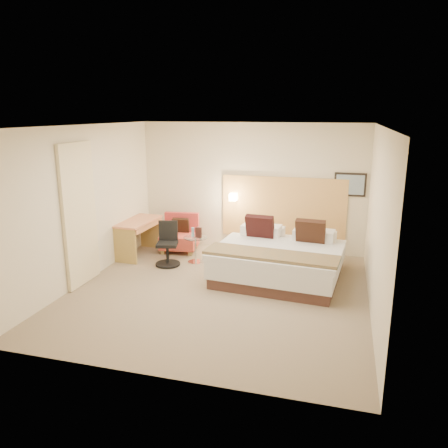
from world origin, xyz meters
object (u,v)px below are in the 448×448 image
(lounge_chair, at_px, (180,236))
(desk, at_px, (139,228))
(bed, at_px, (280,258))
(side_table, at_px, (196,248))
(desk_chair, at_px, (168,248))

(lounge_chair, xyz_separation_m, desk, (-0.69, -0.52, 0.27))
(bed, relative_size, desk, 1.92)
(side_table, height_order, desk_chair, desk_chair)
(side_table, xyz_separation_m, desk_chair, (-0.48, -0.27, 0.06))
(bed, height_order, lounge_chair, bed)
(side_table, height_order, desk, desk)
(side_table, relative_size, desk, 0.43)
(bed, relative_size, side_table, 4.48)
(lounge_chair, xyz_separation_m, desk_chair, (0.10, -0.92, 0.04))
(bed, bearing_deg, desk, 171.43)
(bed, height_order, desk, bed)
(bed, height_order, desk_chair, bed)
(bed, distance_m, lounge_chair, 2.50)
(lounge_chair, distance_m, desk_chair, 0.93)
(bed, relative_size, lounge_chair, 2.83)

